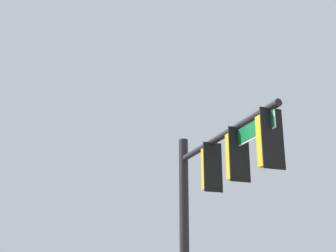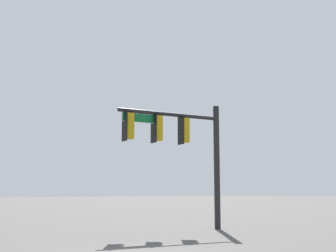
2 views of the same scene
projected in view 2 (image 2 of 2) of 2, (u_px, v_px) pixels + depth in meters
signal_pole_near at (183, 142)px, 21.07m from camera, size 5.18×0.87×5.73m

